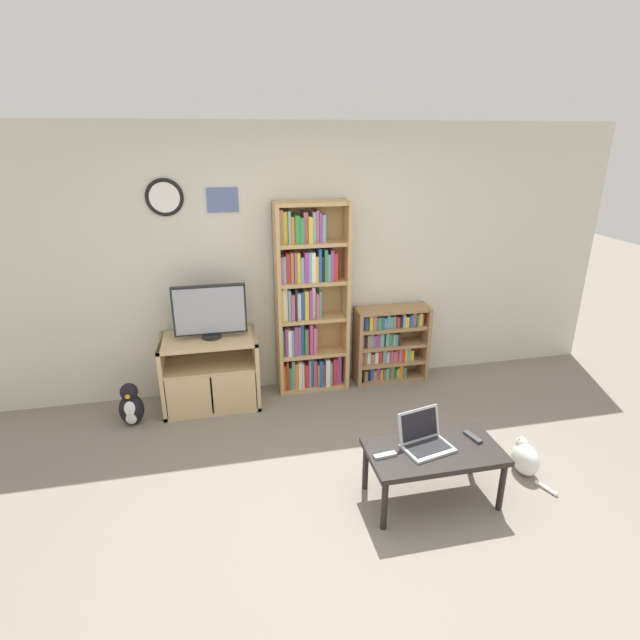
{
  "coord_description": "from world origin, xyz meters",
  "views": [
    {
      "loc": [
        -0.86,
        -2.66,
        2.49
      ],
      "look_at": [
        -0.03,
        1.11,
        1.04
      ],
      "focal_mm": 28.0,
      "sensor_mm": 36.0,
      "label": 1
    }
  ],
  "objects_px": {
    "tv_stand": "(211,372)",
    "remote_far_from_laptop": "(385,455)",
    "remote_near_laptop": "(473,437)",
    "cat": "(525,458)",
    "bookshelf_short": "(388,344)",
    "bookshelf_tall": "(308,303)",
    "laptop": "(424,438)",
    "coffee_table": "(434,455)",
    "penguin_figurine": "(131,406)",
    "television": "(210,312)"
  },
  "relations": [
    {
      "from": "tv_stand",
      "to": "laptop",
      "type": "relative_size",
      "value": 2.34
    },
    {
      "from": "laptop",
      "to": "remote_near_laptop",
      "type": "xyz_separation_m",
      "value": [
        0.39,
        0.01,
        -0.05
      ]
    },
    {
      "from": "coffee_table",
      "to": "laptop",
      "type": "distance_m",
      "value": 0.13
    },
    {
      "from": "bookshelf_short",
      "to": "remote_far_from_laptop",
      "type": "height_order",
      "value": "bookshelf_short"
    },
    {
      "from": "remote_near_laptop",
      "to": "television",
      "type": "bearing_deg",
      "value": 123.6
    },
    {
      "from": "television",
      "to": "coffee_table",
      "type": "distance_m",
      "value": 2.33
    },
    {
      "from": "television",
      "to": "remote_near_laptop",
      "type": "relative_size",
      "value": 4.0
    },
    {
      "from": "tv_stand",
      "to": "remote_far_from_laptop",
      "type": "distance_m",
      "value": 2.05
    },
    {
      "from": "bookshelf_tall",
      "to": "coffee_table",
      "type": "relative_size",
      "value": 2.03
    },
    {
      "from": "coffee_table",
      "to": "bookshelf_tall",
      "type": "bearing_deg",
      "value": 105.93
    },
    {
      "from": "tv_stand",
      "to": "coffee_table",
      "type": "xyz_separation_m",
      "value": [
        1.52,
        -1.69,
        0.02
      ]
    },
    {
      "from": "laptop",
      "to": "remote_far_from_laptop",
      "type": "xyz_separation_m",
      "value": [
        -0.31,
        -0.06,
        -0.05
      ]
    },
    {
      "from": "tv_stand",
      "to": "bookshelf_short",
      "type": "bearing_deg",
      "value": 5.11
    },
    {
      "from": "remote_far_from_laptop",
      "to": "penguin_figurine",
      "type": "bearing_deg",
      "value": -134.9
    },
    {
      "from": "bookshelf_tall",
      "to": "laptop",
      "type": "bearing_deg",
      "value": -75.31
    },
    {
      "from": "tv_stand",
      "to": "remote_near_laptop",
      "type": "xyz_separation_m",
      "value": [
        1.84,
        -1.63,
        0.08
      ]
    },
    {
      "from": "coffee_table",
      "to": "remote_near_laptop",
      "type": "distance_m",
      "value": 0.34
    },
    {
      "from": "remote_far_from_laptop",
      "to": "cat",
      "type": "relative_size",
      "value": 0.37
    },
    {
      "from": "coffee_table",
      "to": "remote_far_from_laptop",
      "type": "bearing_deg",
      "value": -178.76
    },
    {
      "from": "coffee_table",
      "to": "remote_near_laptop",
      "type": "xyz_separation_m",
      "value": [
        0.33,
        0.07,
        0.06
      ]
    },
    {
      "from": "remote_far_from_laptop",
      "to": "penguin_figurine",
      "type": "height_order",
      "value": "remote_far_from_laptop"
    },
    {
      "from": "laptop",
      "to": "penguin_figurine",
      "type": "xyz_separation_m",
      "value": [
        -2.18,
        1.44,
        -0.3
      ]
    },
    {
      "from": "remote_far_from_laptop",
      "to": "remote_near_laptop",
      "type": "bearing_deg",
      "value": 90.02
    },
    {
      "from": "coffee_table",
      "to": "laptop",
      "type": "xyz_separation_m",
      "value": [
        -0.06,
        0.05,
        0.11
      ]
    },
    {
      "from": "bookshelf_short",
      "to": "laptop",
      "type": "distance_m",
      "value": 1.84
    },
    {
      "from": "television",
      "to": "cat",
      "type": "bearing_deg",
      "value": -34.38
    },
    {
      "from": "bookshelf_short",
      "to": "laptop",
      "type": "bearing_deg",
      "value": -101.85
    },
    {
      "from": "laptop",
      "to": "remote_far_from_laptop",
      "type": "distance_m",
      "value": 0.32
    },
    {
      "from": "bookshelf_tall",
      "to": "remote_near_laptop",
      "type": "bearing_deg",
      "value": -64.38
    },
    {
      "from": "television",
      "to": "remote_far_from_laptop",
      "type": "height_order",
      "value": "television"
    },
    {
      "from": "coffee_table",
      "to": "penguin_figurine",
      "type": "height_order",
      "value": "coffee_table"
    },
    {
      "from": "television",
      "to": "penguin_figurine",
      "type": "height_order",
      "value": "television"
    },
    {
      "from": "bookshelf_short",
      "to": "coffee_table",
      "type": "distance_m",
      "value": 1.88
    },
    {
      "from": "laptop",
      "to": "tv_stand",
      "type": "bearing_deg",
      "value": 118.82
    },
    {
      "from": "tv_stand",
      "to": "remote_near_laptop",
      "type": "distance_m",
      "value": 2.46
    },
    {
      "from": "bookshelf_short",
      "to": "remote_far_from_laptop",
      "type": "bearing_deg",
      "value": -110.21
    },
    {
      "from": "coffee_table",
      "to": "laptop",
      "type": "bearing_deg",
      "value": 136.96
    },
    {
      "from": "remote_near_laptop",
      "to": "cat",
      "type": "relative_size",
      "value": 0.37
    },
    {
      "from": "bookshelf_short",
      "to": "remote_near_laptop",
      "type": "height_order",
      "value": "bookshelf_short"
    },
    {
      "from": "bookshelf_tall",
      "to": "laptop",
      "type": "distance_m",
      "value": 1.92
    },
    {
      "from": "bookshelf_short",
      "to": "remote_far_from_laptop",
      "type": "distance_m",
      "value": 1.99
    },
    {
      "from": "bookshelf_tall",
      "to": "bookshelf_short",
      "type": "xyz_separation_m",
      "value": [
        0.85,
        0.0,
        -0.52
      ]
    },
    {
      "from": "bookshelf_short",
      "to": "remote_far_from_laptop",
      "type": "relative_size",
      "value": 4.96
    },
    {
      "from": "tv_stand",
      "to": "bookshelf_short",
      "type": "height_order",
      "value": "bookshelf_short"
    },
    {
      "from": "remote_near_laptop",
      "to": "cat",
      "type": "distance_m",
      "value": 0.6
    },
    {
      "from": "penguin_figurine",
      "to": "tv_stand",
      "type": "bearing_deg",
      "value": 15.15
    },
    {
      "from": "cat",
      "to": "tv_stand",
      "type": "bearing_deg",
      "value": 147.56
    },
    {
      "from": "remote_near_laptop",
      "to": "remote_far_from_laptop",
      "type": "distance_m",
      "value": 0.7
    },
    {
      "from": "cat",
      "to": "remote_far_from_laptop",
      "type": "bearing_deg",
      "value": -172.44
    },
    {
      "from": "bookshelf_tall",
      "to": "cat",
      "type": "relative_size",
      "value": 4.29
    }
  ]
}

